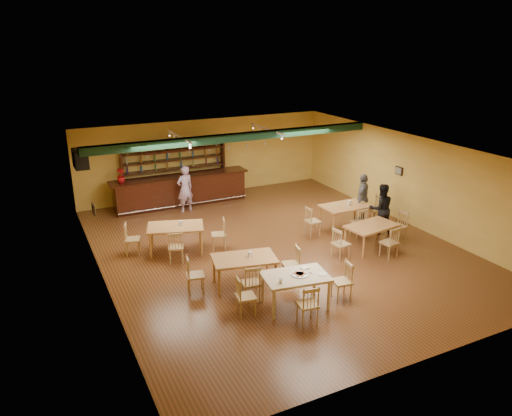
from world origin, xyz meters
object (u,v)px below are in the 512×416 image
bar_counter (181,190)px  dining_table_d (371,237)px  patron_bar (185,189)px  dining_table_c (244,272)px  dining_table_b (345,217)px  near_table (295,291)px  patron_right_a (381,209)px  dining_table_a (176,239)px

bar_counter → dining_table_d: bearing=-59.3°
dining_table_d → patron_bar: bearing=117.1°
dining_table_c → bar_counter: bearing=97.5°
patron_bar → bar_counter: bearing=-108.1°
dining_table_d → patron_bar: patron_bar is taller
dining_table_b → patron_bar: 5.72m
dining_table_b → dining_table_d: dining_table_b is taller
bar_counter → patron_bar: bearing=-95.8°
dining_table_d → bar_counter: bearing=112.9°
dining_table_b → near_table: (-3.97, -3.58, 0.00)m
dining_table_d → patron_bar: (-3.90, 5.59, 0.47)m
patron_bar → dining_table_c: bearing=73.5°
near_table → patron_right_a: 5.54m
dining_table_a → near_table: 4.52m
bar_counter → patron_right_a: 7.37m
near_table → patron_bar: patron_bar is taller
dining_table_a → dining_table_d: 5.76m
dining_table_a → dining_table_b: size_ratio=1.01×
dining_table_a → patron_bar: patron_bar is taller
bar_counter → dining_table_d: 7.46m
dining_table_a → bar_counter: bearing=88.0°
patron_right_a → near_table: bearing=48.0°
dining_table_b → near_table: 5.35m
near_table → patron_right_a: bearing=38.8°
bar_counter → dining_table_a: bearing=-109.6°
dining_table_b → patron_bar: patron_bar is taller
dining_table_d → dining_table_c: bearing=178.0°
bar_counter → patron_bar: 0.88m
bar_counter → dining_table_c: (-0.52, -6.85, -0.17)m
dining_table_b → dining_table_d: bearing=-100.1°
bar_counter → near_table: (0.13, -8.27, -0.16)m
dining_table_b → patron_right_a: size_ratio=0.97×
bar_counter → dining_table_c: bearing=-94.4°
dining_table_a → dining_table_d: bearing=-6.8°
dining_table_a → dining_table_d: (5.25, -2.38, -0.02)m
bar_counter → dining_table_a: bar_counter is taller
dining_table_a → near_table: bearing=-52.1°
dining_table_c → patron_bar: 6.06m
bar_counter → patron_bar: (-0.08, -0.83, 0.29)m
dining_table_b → patron_right_a: patron_right_a is taller
patron_right_a → dining_table_a: bearing=4.9°
dining_table_d → near_table: 4.13m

